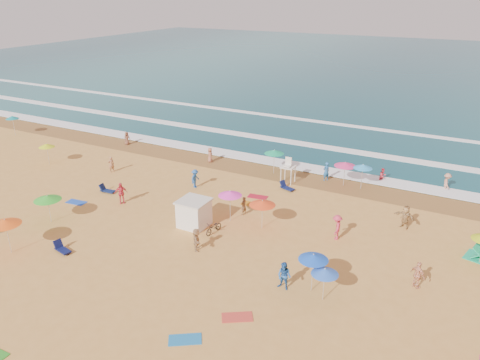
% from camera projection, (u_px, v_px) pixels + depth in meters
% --- Properties ---
extents(ground, '(220.00, 220.00, 0.00)m').
position_uv_depth(ground, '(204.00, 225.00, 35.66)').
color(ground, gold).
rests_on(ground, ground).
extents(ocean, '(220.00, 140.00, 0.18)m').
position_uv_depth(ocean, '(404.00, 68.00, 104.19)').
color(ocean, '#0C4756').
rests_on(ocean, ground).
extents(wet_sand, '(220.00, 220.00, 0.00)m').
position_uv_depth(wet_sand, '(272.00, 172.00, 45.85)').
color(wet_sand, olive).
rests_on(wet_sand, ground).
extents(surf_foam, '(200.00, 18.70, 0.05)m').
position_uv_depth(surf_foam, '(304.00, 146.00, 53.01)').
color(surf_foam, white).
rests_on(surf_foam, ground).
extents(cabana, '(2.00, 2.00, 2.00)m').
position_uv_depth(cabana, '(194.00, 214.00, 35.19)').
color(cabana, white).
rests_on(cabana, ground).
extents(cabana_roof, '(2.20, 2.20, 0.12)m').
position_uv_depth(cabana_roof, '(194.00, 201.00, 34.78)').
color(cabana_roof, silver).
rests_on(cabana_roof, cabana).
extents(bicycle, '(0.82, 1.75, 0.88)m').
position_uv_depth(bicycle, '(214.00, 228.00, 34.33)').
color(bicycle, black).
rests_on(bicycle, ground).
extents(lifeguard_stand, '(1.20, 1.20, 2.10)m').
position_uv_depth(lifeguard_stand, '(288.00, 172.00, 42.99)').
color(lifeguard_stand, white).
rests_on(lifeguard_stand, ground).
extents(beach_umbrellas, '(62.13, 30.41, 0.77)m').
position_uv_depth(beach_umbrellas, '(203.00, 197.00, 35.22)').
color(beach_umbrellas, '#D1E518').
rests_on(beach_umbrellas, ground).
extents(loungers, '(44.99, 23.04, 0.34)m').
position_uv_depth(loungers, '(265.00, 259.00, 30.92)').
color(loungers, navy).
rests_on(loungers, ground).
extents(towels, '(56.39, 25.24, 0.03)m').
position_uv_depth(towels, '(236.00, 260.00, 31.10)').
color(towels, '#E4451C').
rests_on(towels, ground).
extents(beachgoers, '(42.08, 26.55, 2.12)m').
position_uv_depth(beachgoers, '(252.00, 202.00, 37.50)').
color(beachgoers, tan).
rests_on(beachgoers, ground).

